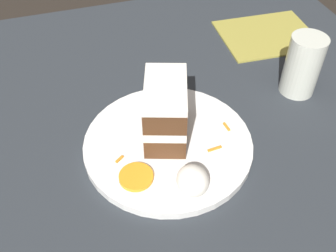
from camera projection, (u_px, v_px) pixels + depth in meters
ground_plane at (191, 175)px, 0.66m from camera, size 6.00×6.00×0.00m
dining_table at (191, 169)px, 0.65m from camera, size 1.13×1.01×0.03m
plate at (168, 144)px, 0.66m from camera, size 0.28×0.28×0.01m
cake_slice at (165, 111)px, 0.63m from camera, size 0.13×0.10×0.10m
cream_dollop at (193, 181)px, 0.57m from camera, size 0.05×0.05×0.04m
orange_garnish at (136, 177)px, 0.60m from camera, size 0.05×0.05×0.01m
carrot_shreds_scatter at (185, 134)px, 0.66m from camera, size 0.15×0.20×0.00m
drinking_glass at (302, 69)px, 0.73m from camera, size 0.07×0.07×0.12m
menu_card at (267, 35)px, 0.91m from camera, size 0.18×0.22×0.00m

